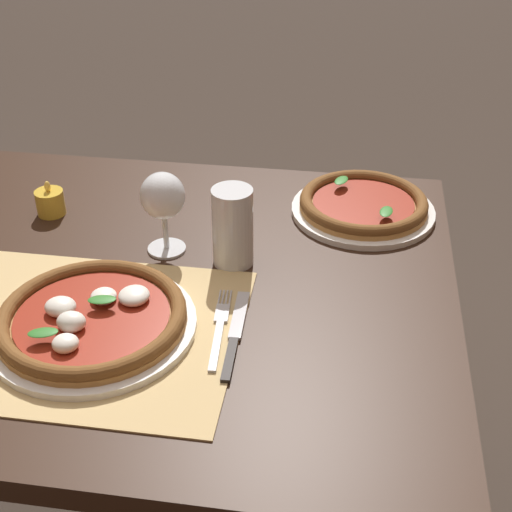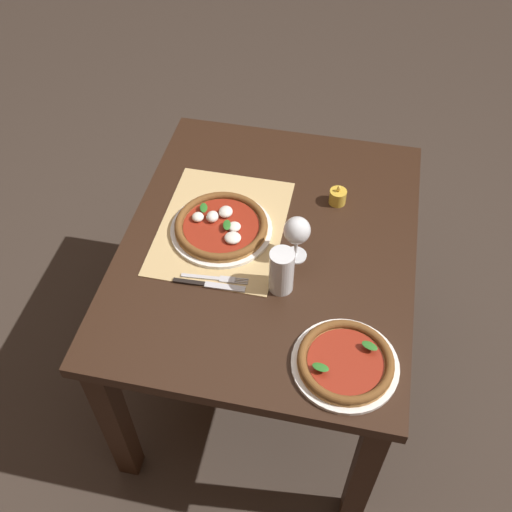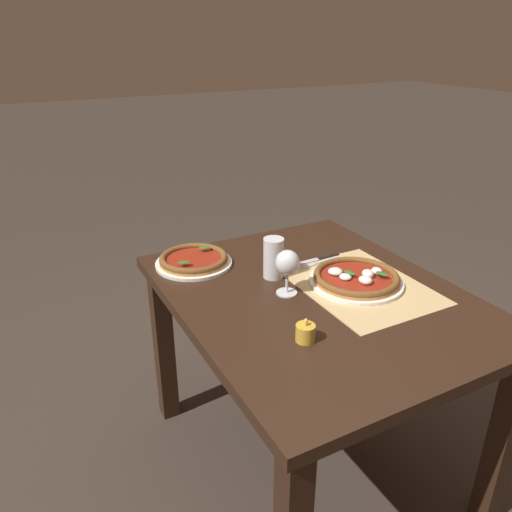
{
  "view_description": "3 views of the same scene",
  "coord_description": "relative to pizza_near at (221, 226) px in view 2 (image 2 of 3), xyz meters",
  "views": [
    {
      "loc": [
        0.37,
        -0.98,
        1.44
      ],
      "look_at": [
        0.22,
        0.01,
        0.79
      ],
      "focal_mm": 50.0,
      "sensor_mm": 36.0,
      "label": 1
    },
    {
      "loc": [
        1.24,
        0.22,
        2.11
      ],
      "look_at": [
        0.12,
        -0.02,
        0.8
      ],
      "focal_mm": 42.0,
      "sensor_mm": 36.0,
      "label": 2
    },
    {
      "loc": [
        -1.2,
        0.86,
        1.53
      ],
      "look_at": [
        0.24,
        0.1,
        0.8
      ],
      "focal_mm": 35.0,
      "sensor_mm": 36.0,
      "label": 3
    }
  ],
  "objects": [
    {
      "name": "ground_plane",
      "position": [
        0.01,
        0.16,
        -0.76
      ],
      "size": [
        24.0,
        24.0,
        0.0
      ],
      "primitive_type": "plane",
      "color": "#382D26"
    },
    {
      "name": "dining_table",
      "position": [
        0.01,
        0.16,
        -0.14
      ],
      "size": [
        1.12,
        0.9,
        0.74
      ],
      "color": "black",
      "rests_on": "ground"
    },
    {
      "name": "paper_placemat",
      "position": [
        -0.02,
        -0.0,
        -0.02
      ],
      "size": [
        0.5,
        0.39,
        0.0
      ],
      "primitive_type": "cube",
      "color": "tan",
      "rests_on": "dining_table"
    },
    {
      "name": "pizza_near",
      "position": [
        0.0,
        0.0,
        0.0
      ],
      "size": [
        0.32,
        0.32,
        0.05
      ],
      "color": "white",
      "rests_on": "paper_placemat"
    },
    {
      "name": "pizza_far",
      "position": [
        0.41,
        0.43,
        -0.0
      ],
      "size": [
        0.28,
        0.28,
        0.04
      ],
      "color": "white",
      "rests_on": "dining_table"
    },
    {
      "name": "wine_glass",
      "position": [
        0.05,
        0.24,
        0.08
      ],
      "size": [
        0.08,
        0.08,
        0.16
      ],
      "color": "silver",
      "rests_on": "dining_table"
    },
    {
      "name": "pint_glass",
      "position": [
        0.18,
        0.22,
        0.05
      ],
      "size": [
        0.07,
        0.07,
        0.15
      ],
      "color": "silver",
      "rests_on": "dining_table"
    },
    {
      "name": "fork",
      "position": [
        0.19,
        0.03,
        -0.02
      ],
      "size": [
        0.03,
        0.2,
        0.0
      ],
      "color": "#B7B7BC",
      "rests_on": "paper_placemat"
    },
    {
      "name": "knife",
      "position": [
        0.22,
        0.02,
        -0.02
      ],
      "size": [
        0.02,
        0.22,
        0.01
      ],
      "color": "black",
      "rests_on": "paper_placemat"
    },
    {
      "name": "votive_candle",
      "position": [
        -0.21,
        0.34,
        0.0
      ],
      "size": [
        0.06,
        0.06,
        0.07
      ],
      "color": "gold",
      "rests_on": "dining_table"
    }
  ]
}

